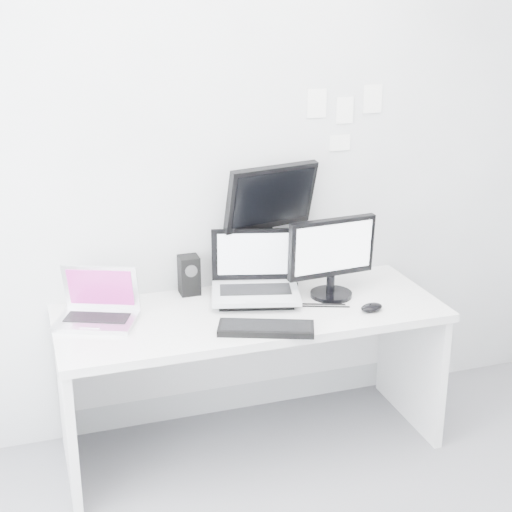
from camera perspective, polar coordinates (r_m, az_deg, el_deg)
back_wall at (r=3.65m, az=-2.11°, el=7.00°), size 3.60×0.00×3.60m
desk at (r=3.68m, az=-0.40°, el=-9.31°), size 1.80×0.70×0.73m
macbook at (r=3.40m, az=-12.14°, el=-3.03°), size 0.42×0.37×0.26m
speaker at (r=3.68m, az=-5.09°, el=-1.45°), size 0.10×0.10×0.19m
dell_laptop at (r=3.54m, az=-0.03°, el=-0.94°), size 0.48×0.42×0.34m
rear_monitor at (r=3.69m, az=0.96°, el=2.40°), size 0.50×0.28×0.65m
samsung_monitor at (r=3.62m, az=5.81°, el=-0.06°), size 0.46×0.24×0.41m
keyboard at (r=3.29m, az=0.76°, el=-5.51°), size 0.44×0.29×0.03m
mouse at (r=3.54m, az=8.75°, el=-3.87°), size 0.13×0.09×0.04m
wall_note_0 at (r=3.74m, az=4.63°, el=11.46°), size 0.10×0.00×0.14m
wall_note_1 at (r=3.81m, az=6.74°, el=10.92°), size 0.09×0.00×0.13m
wall_note_2 at (r=3.87m, az=8.84°, el=11.70°), size 0.10×0.00×0.14m
wall_note_3 at (r=3.83m, az=6.37°, el=8.54°), size 0.11×0.00×0.08m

